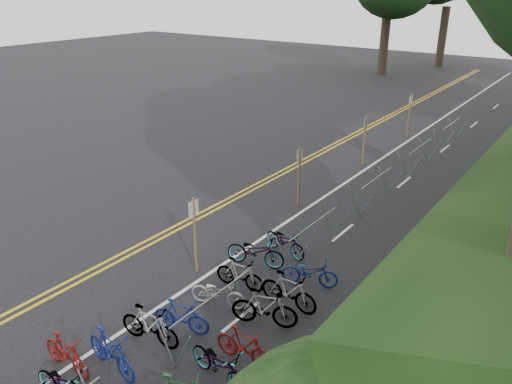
% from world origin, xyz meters
% --- Properties ---
extents(ground, '(120.00, 120.00, 0.00)m').
position_xyz_m(ground, '(0.00, 0.00, 0.00)').
color(ground, black).
rests_on(ground, ground).
extents(road_markings, '(7.47, 80.00, 0.01)m').
position_xyz_m(road_markings, '(0.63, 10.10, 0.00)').
color(road_markings, gold).
rests_on(road_markings, ground).
extents(red_curb, '(0.25, 28.00, 0.10)m').
position_xyz_m(red_curb, '(5.70, 12.00, 0.05)').
color(red_curb, maroon).
rests_on(red_curb, ground).
extents(bike_racks_rest, '(1.14, 23.00, 1.17)m').
position_xyz_m(bike_racks_rest, '(3.00, 13.00, 0.85)').
color(bike_racks_rest, gray).
rests_on(bike_racks_rest, ground).
extents(signposts_rest, '(0.08, 18.40, 2.50)m').
position_xyz_m(signposts_rest, '(0.60, 14.00, 1.43)').
color(signposts_rest, brown).
rests_on(signposts_rest, ground).
extents(bike_front, '(0.46, 1.62, 0.97)m').
position_xyz_m(bike_front, '(1.09, 0.07, 0.49)').
color(bike_front, maroon).
rests_on(bike_front, ground).
extents(bike_valet, '(3.35, 12.51, 1.08)m').
position_xyz_m(bike_valet, '(2.93, 2.03, 0.48)').
color(bike_valet, navy).
rests_on(bike_valet, ground).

